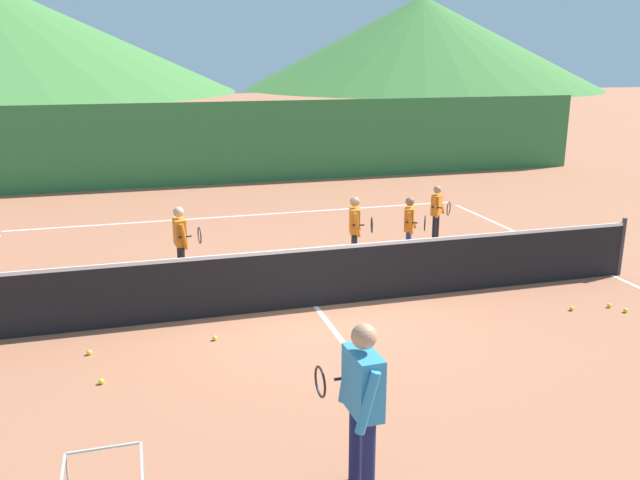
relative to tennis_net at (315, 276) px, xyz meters
name	(u,v)px	position (x,y,z in m)	size (l,w,h in m)	color
ground_plane	(315,306)	(0.00, 0.00, -0.50)	(120.00, 120.00, 0.00)	#A86647
line_baseline_far	(246,215)	(0.00, 6.38, -0.50)	(11.09, 0.08, 0.01)	white
line_sideline_east	(612,275)	(5.55, 0.00, -0.50)	(0.08, 12.03, 0.01)	white
line_service_center	(315,306)	(0.00, 0.00, -0.50)	(0.08, 5.07, 0.01)	white
tennis_net	(315,276)	(0.00, 0.00, 0.00)	(11.44, 0.08, 1.05)	#333338
instructor	(362,394)	(-0.85, -4.54, 0.49)	(0.45, 0.74, 1.64)	#191E4C
student_0	(181,237)	(-1.90, 1.84, 0.30)	(0.44, 0.62, 1.33)	black
student_1	(355,225)	(1.26, 1.78, 0.30)	(0.42, 0.70, 1.33)	black
student_2	(410,223)	(2.36, 1.80, 0.26)	(0.41, 0.69, 1.26)	navy
student_3	(437,208)	(3.46, 2.89, 0.23)	(0.44, 0.67, 1.21)	black
tennis_ball_1	(215,338)	(-1.69, -0.85, -0.47)	(0.07, 0.07, 0.07)	yellow
tennis_ball_2	(609,306)	(4.43, -1.32, -0.47)	(0.07, 0.07, 0.07)	yellow
tennis_ball_3	(626,310)	(4.53, -1.56, -0.47)	(0.07, 0.07, 0.07)	yellow
tennis_ball_4	(572,308)	(3.78, -1.27, -0.47)	(0.07, 0.07, 0.07)	yellow
tennis_ball_5	(101,381)	(-3.17, -1.75, -0.47)	(0.07, 0.07, 0.07)	yellow
tennis_ball_6	(89,352)	(-3.35, -0.86, -0.47)	(0.07, 0.07, 0.07)	yellow
windscreen_fence	(220,143)	(0.00, 10.72, 0.74)	(24.40, 0.08, 2.49)	#33753D
hill_1	(421,43)	(30.60, 64.00, 4.65)	(40.92, 40.92, 10.31)	#427A38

